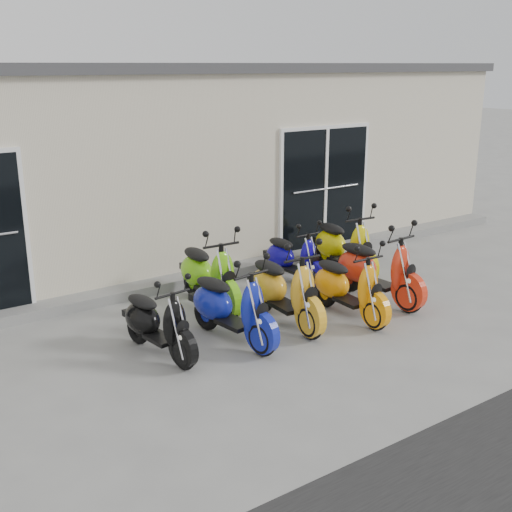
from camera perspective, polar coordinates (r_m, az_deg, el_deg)
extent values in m
plane|color=gray|center=(8.82, 2.24, -5.60)|extent=(80.00, 80.00, 0.00)
cube|color=beige|center=(12.81, -11.99, 8.52)|extent=(14.00, 6.00, 3.20)
cube|color=#3F3F42|center=(12.69, -12.47, 16.04)|extent=(14.20, 6.20, 0.16)
cube|color=gray|center=(10.37, -4.50, -1.73)|extent=(14.00, 0.40, 0.15)
cube|color=black|center=(11.67, 6.10, 6.32)|extent=(2.02, 0.08, 2.22)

